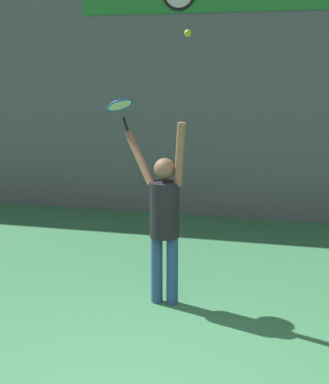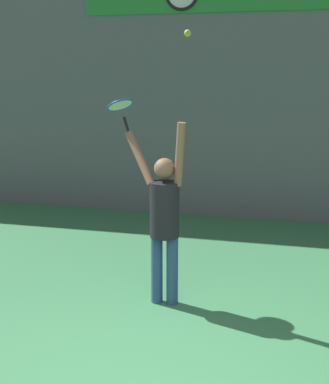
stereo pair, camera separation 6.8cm
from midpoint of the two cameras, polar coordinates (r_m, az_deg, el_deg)
name	(u,v)px [view 1 (the left image)]	position (r m, az deg, el deg)	size (l,w,h in m)	color
back_wall	(242,75)	(9.41, 8.07, 12.21)	(18.00, 0.10, 5.00)	slate
tennis_player	(164,215)	(5.85, -0.39, -2.44)	(0.80, 0.50, 2.05)	#2D4C7F
tennis_racket	(120,107)	(6.18, -5.08, 9.06)	(0.43, 0.43, 0.40)	black
tennis_ball	(188,33)	(5.57, 2.13, 16.58)	(0.07, 0.07, 0.07)	#CCDB2D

